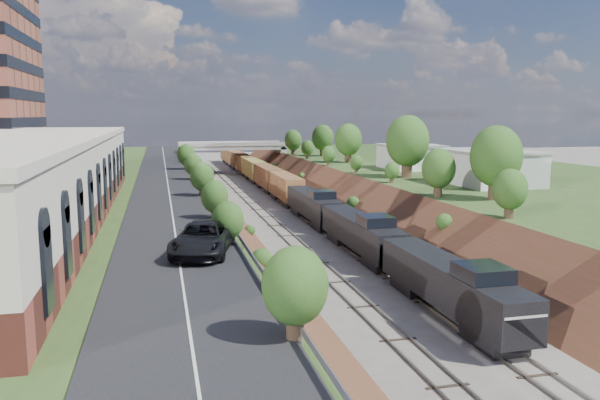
{
  "coord_description": "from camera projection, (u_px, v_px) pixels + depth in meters",
  "views": [
    {
      "loc": [
        -16.46,
        -13.18,
        13.69
      ],
      "look_at": [
        -4.16,
        37.7,
        6.0
      ],
      "focal_mm": 35.0,
      "sensor_mm": 36.0,
      "label": 1
    }
  ],
  "objects": [
    {
      "name": "platform_left",
      "position": [
        15.0,
        211.0,
        68.15
      ],
      "size": [
        44.0,
        180.0,
        5.0
      ],
      "primitive_type": "cube",
      "color": "#2F4C1F",
      "rests_on": "ground"
    },
    {
      "name": "platform_right",
      "position": [
        516.0,
        193.0,
        83.49
      ],
      "size": [
        44.0,
        180.0,
        5.0
      ],
      "primitive_type": "cube",
      "color": "#2F4C1F",
      "rests_on": "ground"
    },
    {
      "name": "embankment_left",
      "position": [
        206.0,
        224.0,
        73.63
      ],
      "size": [
        10.0,
        180.0,
        10.0
      ],
      "primitive_type": "cube",
      "rotation": [
        0.0,
        0.79,
        0.0
      ],
      "color": "brown",
      "rests_on": "ground"
    },
    {
      "name": "embankment_right",
      "position": [
        370.0,
        217.0,
        78.74
      ],
      "size": [
        10.0,
        180.0,
        10.0
      ],
      "primitive_type": "cube",
      "rotation": [
        0.0,
        0.79,
        0.0
      ],
      "color": "brown",
      "rests_on": "ground"
    },
    {
      "name": "rail_left_track",
      "position": [
        271.0,
        220.0,
        75.57
      ],
      "size": [
        1.58,
        180.0,
        0.18
      ],
      "primitive_type": "cube",
      "color": "gray",
      "rests_on": "ground"
    },
    {
      "name": "rail_right_track",
      "position": [
        310.0,
        219.0,
        76.78
      ],
      "size": [
        1.58,
        180.0,
        0.18
      ],
      "primitive_type": "cube",
      "color": "gray",
      "rests_on": "ground"
    },
    {
      "name": "road",
      "position": [
        168.0,
        185.0,
        71.85
      ],
      "size": [
        8.0,
        180.0,
        0.1
      ],
      "primitive_type": "cube",
      "color": "black",
      "rests_on": "platform_left"
    },
    {
      "name": "guardrail",
      "position": [
        202.0,
        180.0,
        72.54
      ],
      "size": [
        0.1,
        171.0,
        0.7
      ],
      "color": "#99999E",
      "rests_on": "platform_left"
    },
    {
      "name": "commercial_building",
      "position": [
        13.0,
        179.0,
        47.29
      ],
      "size": [
        14.3,
        62.3,
        7.0
      ],
      "color": "brown",
      "rests_on": "platform_left"
    },
    {
      "name": "overpass",
      "position": [
        232.0,
        153.0,
        135.1
      ],
      "size": [
        24.5,
        8.3,
        7.4
      ],
      "color": "gray",
      "rests_on": "ground"
    },
    {
      "name": "white_building_near",
      "position": [
        488.0,
        168.0,
        72.94
      ],
      "size": [
        9.0,
        12.0,
        4.0
      ],
      "primitive_type": "cube",
      "color": "silver",
      "rests_on": "platform_right"
    },
    {
      "name": "white_building_far",
      "position": [
        411.0,
        158.0,
        94.01
      ],
      "size": [
        8.0,
        10.0,
        3.6
      ],
      "primitive_type": "cube",
      "color": "silver",
      "rests_on": "platform_right"
    },
    {
      "name": "tree_right_large",
      "position": [
        496.0,
        157.0,
        59.54
      ],
      "size": [
        5.25,
        5.25,
        7.61
      ],
      "color": "#473323",
      "rests_on": "platform_right"
    },
    {
      "name": "tree_left_crest",
      "position": [
        244.0,
        230.0,
        33.95
      ],
      "size": [
        2.45,
        2.45,
        3.55
      ],
      "color": "#473323",
      "rests_on": "platform_left"
    },
    {
      "name": "freight_train",
      "position": [
        268.0,
        177.0,
        105.13
      ],
      "size": [
        2.88,
        147.05,
        4.55
      ],
      "color": "black",
      "rests_on": "ground"
    },
    {
      "name": "suv",
      "position": [
        203.0,
        238.0,
        36.11
      ],
      "size": [
        4.92,
        7.68,
        1.97
      ],
      "primitive_type": "imported",
      "rotation": [
        0.0,
        0.0,
        -0.25
      ],
      "color": "black",
      "rests_on": "road"
    }
  ]
}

